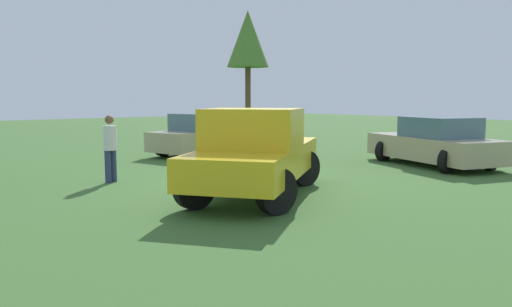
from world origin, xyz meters
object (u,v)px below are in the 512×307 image
(sedan_near, at_px, (435,143))
(person_bystander, at_px, (110,145))
(sedan_far, at_px, (205,135))
(tree_back_left, at_px, (248,40))
(pickup_truck, at_px, (254,151))

(sedan_near, distance_m, person_bystander, 9.47)
(sedan_near, distance_m, sedan_far, 7.91)
(sedan_far, relative_size, tree_back_left, 0.64)
(sedan_near, height_order, person_bystander, person_bystander)
(sedan_far, bearing_deg, person_bystander, -160.07)
(pickup_truck, xyz_separation_m, sedan_near, (7.30, 0.23, -0.27))
(tree_back_left, bearing_deg, pickup_truck, -128.53)
(sedan_near, xyz_separation_m, sedan_far, (-3.62, 7.04, 0.01))
(sedan_near, height_order, tree_back_left, tree_back_left)
(pickup_truck, xyz_separation_m, tree_back_left, (13.44, 16.88, 4.69))
(pickup_truck, distance_m, tree_back_left, 22.08)
(sedan_near, relative_size, sedan_far, 0.99)
(sedan_far, bearing_deg, tree_back_left, 29.75)
(pickup_truck, xyz_separation_m, sedan_far, (3.69, 7.26, -0.26))
(person_bystander, distance_m, tree_back_left, 20.52)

